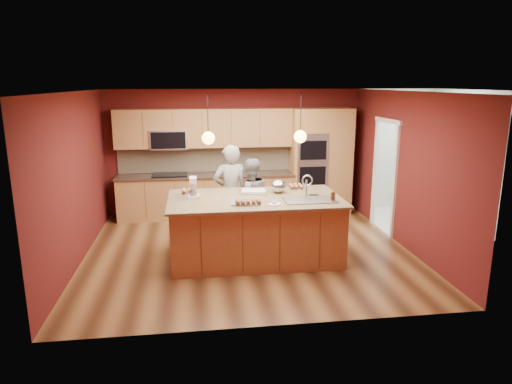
{
  "coord_description": "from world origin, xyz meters",
  "views": [
    {
      "loc": [
        -0.87,
        -7.36,
        2.84
      ],
      "look_at": [
        0.12,
        -0.1,
        1.07
      ],
      "focal_mm": 32.0,
      "sensor_mm": 36.0,
      "label": 1
    }
  ],
  "objects": [
    {
      "name": "plate",
      "position": [
        0.31,
        -0.77,
        1.03
      ],
      "size": [
        0.19,
        0.19,
        0.01
      ],
      "primitive_type": "cylinder",
      "color": "silver",
      "rests_on": "island"
    },
    {
      "name": "oven_column",
      "position": [
        1.85,
        2.19,
        1.15
      ],
      "size": [
        1.3,
        0.62,
        2.3
      ],
      "color": "olive",
      "rests_on": "floor"
    },
    {
      "name": "pendant_right",
      "position": [
        0.8,
        -0.29,
        2.0
      ],
      "size": [
        0.2,
        0.2,
        0.8
      ],
      "color": "black",
      "rests_on": "ceiling"
    },
    {
      "name": "cooling_rack",
      "position": [
        -0.13,
        -0.63,
        1.04
      ],
      "size": [
        0.46,
        0.36,
        0.02
      ],
      "primitive_type": "cube",
      "rotation": [
        0.0,
        0.0,
        -0.16
      ],
      "color": "#ABACB2",
      "rests_on": "island"
    },
    {
      "name": "floor",
      "position": [
        0.0,
        0.0,
        0.0
      ],
      "size": [
        5.5,
        5.5,
        0.0
      ],
      "primitive_type": "plane",
      "color": "#442715",
      "rests_on": "ground"
    },
    {
      "name": "cupcakes_rack",
      "position": [
        -0.09,
        -0.73,
        1.08
      ],
      "size": [
        0.4,
        0.16,
        0.07
      ],
      "primitive_type": null,
      "color": "#B0713F",
      "rests_on": "island"
    },
    {
      "name": "doorway_trim",
      "position": [
        2.73,
        0.8,
        1.05
      ],
      "size": [
        0.08,
        1.11,
        2.2
      ],
      "primitive_type": null,
      "color": "silver",
      "rests_on": "wall_right"
    },
    {
      "name": "person_left",
      "position": [
        -0.24,
        0.74,
        0.88
      ],
      "size": [
        0.69,
        0.49,
        1.75
      ],
      "primitive_type": "imported",
      "rotation": [
        0.0,
        0.0,
        3.26
      ],
      "color": "black",
      "rests_on": "floor"
    },
    {
      "name": "cabinet_run",
      "position": [
        -0.68,
        2.25,
        0.98
      ],
      "size": [
        3.74,
        0.64,
        2.3
      ],
      "color": "olive",
      "rests_on": "floor"
    },
    {
      "name": "cupcakes_right",
      "position": [
        0.87,
        0.27,
        1.06
      ],
      "size": [
        0.24,
        0.24,
        0.07
      ],
      "primitive_type": null,
      "color": "#B0713F",
      "rests_on": "island"
    },
    {
      "name": "wall_left",
      "position": [
        -2.75,
        0.0,
        1.35
      ],
      "size": [
        0.0,
        5.0,
        5.0
      ],
      "primitive_type": "plane",
      "rotation": [
        1.57,
        0.0,
        1.57
      ],
      "color": "#521514",
      "rests_on": "ground"
    },
    {
      "name": "pendant_left",
      "position": [
        -0.65,
        -0.29,
        2.0
      ],
      "size": [
        0.2,
        0.2,
        0.8
      ],
      "color": "black",
      "rests_on": "ceiling"
    },
    {
      "name": "ceiling",
      "position": [
        0.0,
        0.0,
        2.7
      ],
      "size": [
        5.5,
        5.5,
        0.0
      ],
      "primitive_type": "plane",
      "rotation": [
        3.14,
        0.0,
        0.0
      ],
      "color": "white",
      "rests_on": "ground"
    },
    {
      "name": "laundry_room",
      "position": [
        4.35,
        1.2,
        1.95
      ],
      "size": [
        2.6,
        2.7,
        2.7
      ],
      "color": "beige",
      "rests_on": "ground"
    },
    {
      "name": "person_right",
      "position": [
        0.13,
        0.74,
        0.75
      ],
      "size": [
        0.79,
        0.65,
        1.49
      ],
      "primitive_type": "imported",
      "rotation": [
        0.0,
        0.0,
        3.27
      ],
      "color": "slate",
      "rests_on": "floor"
    },
    {
      "name": "tumbler",
      "position": [
        1.26,
        -0.64,
        1.09
      ],
      "size": [
        0.07,
        0.07,
        0.14
      ],
      "primitive_type": "cylinder",
      "color": "#361E0B",
      "rests_on": "island"
    },
    {
      "name": "wall_front",
      "position": [
        0.0,
        -2.5,
        1.35
      ],
      "size": [
        5.5,
        0.0,
        5.5
      ],
      "primitive_type": "plane",
      "rotation": [
        -1.57,
        0.0,
        0.0
      ],
      "color": "#521514",
      "rests_on": "ground"
    },
    {
      "name": "sheet_cake",
      "position": [
        0.09,
        0.04,
        1.05
      ],
      "size": [
        0.5,
        0.4,
        0.05
      ],
      "rotation": [
        0.0,
        0.0,
        -0.17
      ],
      "color": "silver",
      "rests_on": "island"
    },
    {
      "name": "wall_back",
      "position": [
        0.0,
        2.5,
        1.35
      ],
      "size": [
        5.5,
        0.0,
        5.5
      ],
      "primitive_type": "plane",
      "rotation": [
        1.57,
        0.0,
        0.0
      ],
      "color": "#521514",
      "rests_on": "ground"
    },
    {
      "name": "washer",
      "position": [
        4.23,
        0.81,
        0.52
      ],
      "size": [
        0.77,
        0.78,
        1.03
      ],
      "primitive_type": "cube",
      "rotation": [
        0.0,
        0.0,
        -0.22
      ],
      "color": "white",
      "rests_on": "floor"
    },
    {
      "name": "mixing_bowl",
      "position": [
        0.51,
        0.01,
        1.13
      ],
      "size": [
        0.27,
        0.27,
        0.23
      ],
      "primitive_type": "ellipsoid",
      "color": "#ACADB3",
      "rests_on": "island"
    },
    {
      "name": "island",
      "position": [
        0.09,
        -0.29,
        0.52
      ],
      "size": [
        2.78,
        1.55,
        1.4
      ],
      "color": "olive",
      "rests_on": "floor"
    },
    {
      "name": "wall_right",
      "position": [
        2.75,
        0.0,
        1.35
      ],
      "size": [
        0.0,
        5.0,
        5.0
      ],
      "primitive_type": "plane",
      "rotation": [
        1.57,
        0.0,
        -1.57
      ],
      "color": "#521514",
      "rests_on": "ground"
    },
    {
      "name": "phone",
      "position": [
        1.05,
        -0.26,
        1.03
      ],
      "size": [
        0.15,
        0.09,
        0.01
      ],
      "primitive_type": "cube",
      "rotation": [
        0.0,
        0.0,
        0.08
      ],
      "color": "black",
      "rests_on": "island"
    },
    {
      "name": "stand_mixer",
      "position": [
        -0.91,
        -0.16,
        1.17
      ],
      "size": [
        0.18,
        0.25,
        0.34
      ],
      "rotation": [
        0.0,
        0.0,
        0.0
      ],
      "color": "white",
      "rests_on": "island"
    },
    {
      "name": "cupcakes_left",
      "position": [
        -0.98,
        0.15,
        1.06
      ],
      "size": [
        0.26,
        0.17,
        0.08
      ],
      "primitive_type": null,
      "color": "#B0713F",
      "rests_on": "island"
    },
    {
      "name": "dryer",
      "position": [
        4.22,
        1.64,
        0.54
      ],
      "size": [
        0.75,
        0.77,
        1.08
      ],
      "primitive_type": "cube",
      "rotation": [
        0.0,
        0.0,
        0.13
      ],
      "color": "white",
      "rests_on": "floor"
    }
  ]
}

